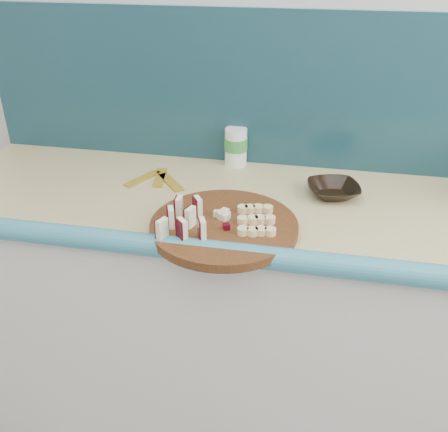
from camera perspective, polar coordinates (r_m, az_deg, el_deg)
kitchen_counter at (r=1.74m, az=7.27°, el=-11.92°), size 2.20×0.63×0.91m
backsplash at (r=1.66m, az=9.70°, el=13.70°), size 2.20×0.02×0.50m
cutting_board at (r=1.33m, az=0.00°, el=-1.22°), size 0.46×0.46×0.02m
apple_wedges at (r=1.29m, az=-4.70°, el=-0.34°), size 0.12×0.17×0.05m
apple_chunks at (r=1.31m, az=-1.08°, el=-0.39°), size 0.05×0.06×0.02m
banana_slices at (r=1.32m, az=3.69°, el=-0.42°), size 0.12×0.16×0.02m
brown_bowl at (r=1.54m, az=12.40°, el=2.90°), size 0.19×0.19×0.04m
canister at (r=1.70m, az=1.36°, el=8.00°), size 0.08×0.08×0.13m
banana_peel at (r=1.62m, az=-7.58°, el=4.17°), size 0.20×0.16×0.01m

